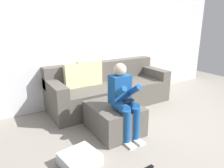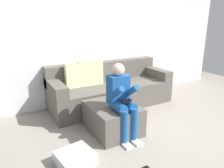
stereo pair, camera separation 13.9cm
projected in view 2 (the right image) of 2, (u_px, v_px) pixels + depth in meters
name	position (u px, v px, depth m)	size (l,w,h in m)	color
ground_plane	(175.00, 136.00, 3.03)	(7.79, 7.79, 0.00)	gray
wall_back	(110.00, 37.00, 4.31)	(5.99, 0.10, 2.60)	silver
couch_sectional	(109.00, 89.00, 4.12)	(2.39, 0.87, 0.92)	#59544C
ottoman	(112.00, 118.00, 3.14)	(0.66, 0.81, 0.42)	#59544C
person_seated	(122.00, 100.00, 2.88)	(0.30, 0.55, 1.06)	#194C8C
storage_bin	(75.00, 158.00, 2.43)	(0.41, 0.38, 0.15)	silver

